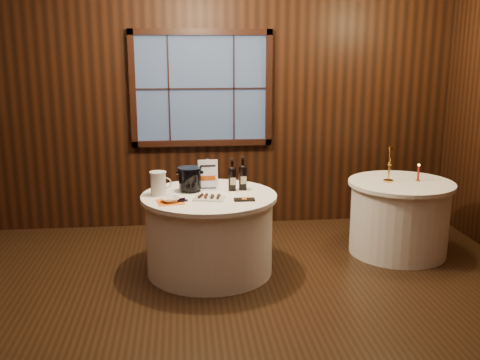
{
  "coord_description": "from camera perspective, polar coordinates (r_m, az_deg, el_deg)",
  "views": [
    {
      "loc": [
        -0.25,
        -4.1,
        2.14
      ],
      "look_at": [
        0.28,
        0.9,
        0.93
      ],
      "focal_mm": 42.0,
      "sensor_mm": 36.0,
      "label": 1
    }
  ],
  "objects": [
    {
      "name": "brass_candlestick",
      "position": [
        5.95,
        14.91,
        1.08
      ],
      "size": [
        0.1,
        0.1,
        0.37
      ],
      "color": "gold",
      "rests_on": "side_table"
    },
    {
      "name": "ice_bucket",
      "position": [
        5.39,
        -5.12,
        0.13
      ],
      "size": [
        0.23,
        0.23,
        0.23
      ],
      "color": "black",
      "rests_on": "main_table"
    },
    {
      "name": "port_bottle_right",
      "position": [
        5.42,
        0.28,
        0.45
      ],
      "size": [
        0.08,
        0.08,
        0.33
      ],
      "rotation": [
        0.0,
        0.0,
        0.1
      ],
      "color": "black",
      "rests_on": "main_table"
    },
    {
      "name": "sign_stand",
      "position": [
        5.45,
        -3.29,
        0.09
      ],
      "size": [
        0.19,
        0.1,
        0.31
      ],
      "rotation": [
        0.0,
        0.0,
        0.05
      ],
      "color": "silver",
      "rests_on": "main_table"
    },
    {
      "name": "ground",
      "position": [
        4.64,
        -2.39,
        -13.97
      ],
      "size": [
        6.0,
        6.0,
        0.0
      ],
      "primitive_type": "plane",
      "color": "black",
      "rests_on": "ground"
    },
    {
      "name": "main_table",
      "position": [
        5.4,
        -3.12,
        -5.4
      ],
      "size": [
        1.28,
        1.28,
        0.77
      ],
      "color": "white",
      "rests_on": "ground"
    },
    {
      "name": "port_bottle_left",
      "position": [
        5.4,
        -0.8,
        0.31
      ],
      "size": [
        0.07,
        0.08,
        0.31
      ],
      "rotation": [
        0.0,
        0.0,
        0.12
      ],
      "color": "black",
      "rests_on": "main_table"
    },
    {
      "name": "chocolate_plate",
      "position": [
        5.13,
        -3.16,
        -1.78
      ],
      "size": [
        0.31,
        0.25,
        0.04
      ],
      "rotation": [
        0.0,
        0.0,
        -0.24
      ],
      "color": "white",
      "rests_on": "main_table"
    },
    {
      "name": "glass_pitcher",
      "position": [
        5.3,
        -8.29,
        -0.33
      ],
      "size": [
        0.21,
        0.16,
        0.22
      ],
      "rotation": [
        0.0,
        0.0,
        -0.13
      ],
      "color": "silver",
      "rests_on": "main_table"
    },
    {
      "name": "cracker_bowl",
      "position": [
        5.06,
        -7.11,
        -1.98
      ],
      "size": [
        0.21,
        0.21,
        0.04
      ],
      "primitive_type": "imported",
      "rotation": [
        0.0,
        0.0,
        0.31
      ],
      "color": "white",
      "rests_on": "orange_napkin"
    },
    {
      "name": "back_wall",
      "position": [
        6.62,
        -3.93,
        8.35
      ],
      "size": [
        6.0,
        0.1,
        3.0
      ],
      "color": "black",
      "rests_on": "ground"
    },
    {
      "name": "orange_napkin",
      "position": [
        5.07,
        -7.1,
        -2.23
      ],
      "size": [
        0.27,
        0.27,
        0.0
      ],
      "primitive_type": "cube",
      "rotation": [
        0.0,
        0.0,
        0.18
      ],
      "color": "orange",
      "rests_on": "main_table"
    },
    {
      "name": "red_candle",
      "position": [
        6.06,
        17.66,
        0.54
      ],
      "size": [
        0.05,
        0.05,
        0.18
      ],
      "color": "gold",
      "rests_on": "side_table"
    },
    {
      "name": "grape_bunch",
      "position": [
        5.06,
        -5.88,
        -2.04
      ],
      "size": [
        0.15,
        0.06,
        0.03
      ],
      "rotation": [
        0.0,
        0.0,
        0.09
      ],
      "color": "black",
      "rests_on": "main_table"
    },
    {
      "name": "chocolate_box",
      "position": [
        5.08,
        0.44,
        -2.0
      ],
      "size": [
        0.19,
        0.1,
        0.02
      ],
      "primitive_type": "cube",
      "rotation": [
        0.0,
        0.0,
        -0.03
      ],
      "color": "black",
      "rests_on": "main_table"
    },
    {
      "name": "side_table",
      "position": [
        6.11,
        15.85,
        -3.65
      ],
      "size": [
        1.08,
        1.08,
        0.77
      ],
      "color": "white",
      "rests_on": "ground"
    }
  ]
}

